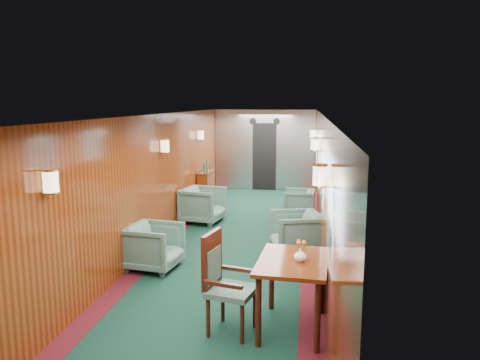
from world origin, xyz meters
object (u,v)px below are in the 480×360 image
(dining_table, at_px, (293,271))
(armchair_left_near, at_px, (154,247))
(armchair_right_near, at_px, (296,233))
(armchair_left_far, at_px, (203,205))
(side_chair, at_px, (223,278))
(credenza, at_px, (206,187))
(armchair_right_far, at_px, (299,203))

(dining_table, distance_m, armchair_left_near, 2.82)
(dining_table, relative_size, armchair_right_near, 1.43)
(armchair_left_far, bearing_deg, side_chair, -153.51)
(credenza, bearing_deg, dining_table, -69.64)
(dining_table, bearing_deg, armchair_left_far, 118.43)
(credenza, xyz_separation_m, armchair_left_far, (0.36, -1.99, -0.04))
(side_chair, distance_m, armchair_right_far, 5.69)
(side_chair, height_order, armchair_left_far, side_chair)
(armchair_right_far, bearing_deg, dining_table, 2.43)
(credenza, distance_m, armchair_right_near, 4.59)
(armchair_left_far, xyz_separation_m, armchair_right_far, (2.07, 0.84, -0.07))
(armchair_left_far, relative_size, armchair_right_far, 1.23)
(armchair_right_near, relative_size, armchair_right_far, 1.18)
(credenza, relative_size, armchair_right_far, 1.60)
(credenza, height_order, armchair_right_near, credenza)
(armchair_left_near, height_order, armchair_right_far, armchair_left_near)
(side_chair, bearing_deg, armchair_right_far, 95.61)
(dining_table, height_order, armchair_left_near, dining_table)
(armchair_left_far, distance_m, armchair_right_far, 2.23)
(dining_table, bearing_deg, armchair_right_near, 94.69)
(side_chair, xyz_separation_m, armchair_left_near, (-1.44, 1.85, -0.27))
(armchair_left_near, relative_size, armchair_right_far, 1.14)
(dining_table, height_order, armchair_left_far, dining_table)
(side_chair, relative_size, credenza, 1.05)
(dining_table, bearing_deg, credenza, 114.50)
(dining_table, height_order, side_chair, side_chair)
(side_chair, bearing_deg, credenza, 117.17)
(credenza, bearing_deg, armchair_right_near, -57.97)
(armchair_left_near, bearing_deg, side_chair, -133.73)
(dining_table, bearing_deg, armchair_left_near, 146.88)
(side_chair, xyz_separation_m, armchair_right_near, (0.76, 2.89, -0.26))
(armchair_left_far, bearing_deg, credenza, 21.65)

